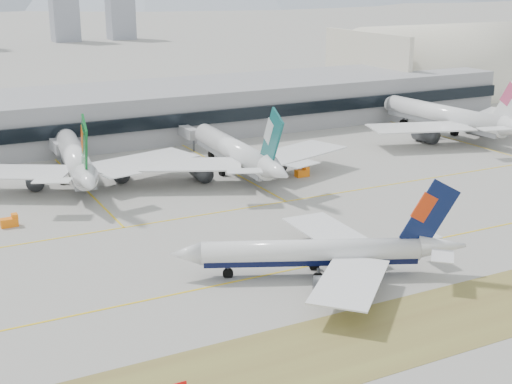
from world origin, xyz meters
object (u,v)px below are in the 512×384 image
terminal (121,113)px  widebody_eva (76,161)px  widebody_cathay (236,153)px  widebody_china_air (449,118)px  hangar (446,93)px  taxiing_airliner (322,253)px

terminal → widebody_eva: bearing=-118.9°
widebody_cathay → widebody_china_air: size_ratio=0.91×
widebody_china_air → hangar: (62.17, 70.26, -6.24)m
taxiing_airliner → hangar: 213.74m
taxiing_airliner → terminal: 124.36m
widebody_cathay → taxiing_airliner: bearing=169.8°
widebody_china_air → widebody_eva: bearing=84.4°
terminal → hangar: size_ratio=3.08×
widebody_cathay → terminal: 60.29m
taxiing_airliner → widebody_eva: 80.17m
hangar → widebody_eva: bearing=-159.5°
widebody_eva → hangar: (180.79, 67.75, -5.66)m
widebody_cathay → widebody_china_air: bearing=-80.5°
taxiing_airliner → widebody_china_air: 120.81m
taxiing_airliner → terminal: bearing=-66.9°
hangar → widebody_china_air: bearing=-131.5°
widebody_cathay → hangar: 162.64m
hangar → taxiing_airliner: bearing=-137.5°
widebody_cathay → hangar: size_ratio=0.67×
widebody_eva → hangar: hangar is taller
terminal → hangar: bearing=7.4°
taxiing_airliner → widebody_eva: size_ratio=0.80×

